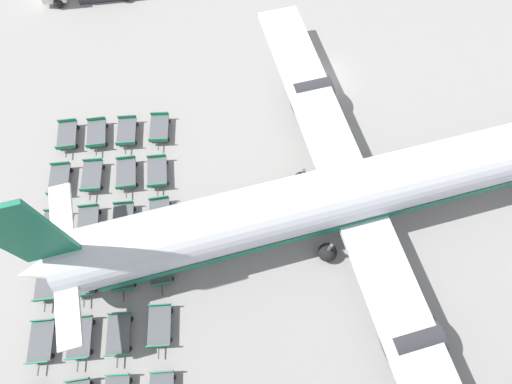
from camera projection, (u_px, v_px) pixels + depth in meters
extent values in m
plane|color=gray|center=(326.00, 80.00, 34.64)|extent=(500.00, 500.00, 0.00)
cylinder|color=silver|center=(379.00, 185.00, 26.67)|extent=(4.61, 42.29, 3.95)
cone|color=silver|center=(57.00, 266.00, 24.35)|extent=(3.82, 4.79, 3.75)
cube|color=#146B4C|center=(25.00, 235.00, 19.68)|extent=(0.33, 2.96, 6.53)
cube|color=silver|center=(65.00, 260.00, 23.89)|extent=(10.33, 1.52, 0.24)
cube|color=silver|center=(353.00, 196.00, 27.29)|extent=(36.85, 3.97, 0.44)
cylinder|color=#333338|center=(412.00, 342.00, 24.30)|extent=(2.72, 3.10, 2.67)
cylinder|color=#333338|center=(311.00, 95.00, 32.22)|extent=(2.72, 3.10, 2.67)
cube|color=#146B4C|center=(376.00, 189.00, 27.30)|extent=(4.63, 38.07, 0.71)
cylinder|color=#56565B|center=(329.00, 249.00, 26.68)|extent=(0.24, 0.24, 1.65)
sphere|color=black|center=(327.00, 252.00, 27.42)|extent=(1.31, 1.31, 1.31)
cylinder|color=#56565B|center=(303.00, 175.00, 29.02)|extent=(0.24, 0.24, 1.65)
sphere|color=black|center=(302.00, 180.00, 29.77)|extent=(1.31, 1.31, 1.31)
sphere|color=black|center=(58.00, 3.00, 38.03)|extent=(0.90, 0.90, 0.90)
cube|color=#515459|center=(67.00, 135.00, 31.60)|extent=(2.76, 1.80, 0.10)
cube|color=#237F56|center=(65.00, 147.00, 30.88)|extent=(0.29, 1.44, 0.32)
cube|color=#237F56|center=(67.00, 120.00, 31.93)|extent=(0.29, 1.44, 0.32)
cube|color=#333338|center=(66.00, 153.00, 31.02)|extent=(0.70, 0.16, 0.06)
sphere|color=black|center=(60.00, 148.00, 31.52)|extent=(0.36, 0.36, 0.36)
sphere|color=black|center=(76.00, 146.00, 31.59)|extent=(0.36, 0.36, 0.36)
sphere|color=black|center=(62.00, 129.00, 32.28)|extent=(0.36, 0.36, 0.36)
sphere|color=black|center=(77.00, 127.00, 32.35)|extent=(0.36, 0.36, 0.36)
cube|color=#515459|center=(59.00, 179.00, 29.93)|extent=(2.79, 1.88, 0.10)
cube|color=#237F56|center=(56.00, 193.00, 29.22)|extent=(0.33, 1.44, 0.32)
cube|color=#237F56|center=(60.00, 163.00, 30.27)|extent=(0.33, 1.44, 0.32)
cube|color=#333338|center=(58.00, 200.00, 29.35)|extent=(0.70, 0.18, 0.06)
sphere|color=black|center=(52.00, 193.00, 29.86)|extent=(0.36, 0.36, 0.36)
sphere|color=black|center=(68.00, 191.00, 29.91)|extent=(0.36, 0.36, 0.36)
sphere|color=black|center=(55.00, 172.00, 30.62)|extent=(0.36, 0.36, 0.36)
sphere|color=black|center=(71.00, 170.00, 30.67)|extent=(0.36, 0.36, 0.36)
cube|color=#515459|center=(53.00, 227.00, 28.31)|extent=(2.83, 1.96, 0.10)
cube|color=#237F56|center=(48.00, 243.00, 27.60)|extent=(0.39, 1.43, 0.32)
cube|color=#237F56|center=(54.00, 210.00, 28.65)|extent=(0.39, 1.43, 0.32)
cube|color=#333338|center=(50.00, 250.00, 27.73)|extent=(0.70, 0.21, 0.06)
sphere|color=black|center=(44.00, 241.00, 28.25)|extent=(0.36, 0.36, 0.36)
sphere|color=black|center=(62.00, 240.00, 28.29)|extent=(0.36, 0.36, 0.36)
sphere|color=black|center=(48.00, 218.00, 29.01)|extent=(0.36, 0.36, 0.36)
sphere|color=black|center=(65.00, 217.00, 29.05)|extent=(0.36, 0.36, 0.36)
cube|color=#515459|center=(47.00, 281.00, 26.69)|extent=(2.79, 1.87, 0.10)
cube|color=#237F56|center=(43.00, 300.00, 25.97)|extent=(0.33, 1.44, 0.32)
cube|color=#237F56|center=(48.00, 262.00, 27.03)|extent=(0.33, 1.44, 0.32)
cube|color=#333338|center=(45.00, 306.00, 26.11)|extent=(0.70, 0.18, 0.06)
sphere|color=black|center=(39.00, 297.00, 26.62)|extent=(0.36, 0.36, 0.36)
sphere|color=black|center=(57.00, 295.00, 26.67)|extent=(0.36, 0.36, 0.36)
sphere|color=black|center=(42.00, 270.00, 27.38)|extent=(0.36, 0.36, 0.36)
sphere|color=black|center=(60.00, 268.00, 27.43)|extent=(0.36, 0.36, 0.36)
cube|color=#515459|center=(41.00, 341.00, 25.09)|extent=(2.80, 1.90, 0.10)
cube|color=#237F56|center=(37.00, 363.00, 24.38)|extent=(0.35, 1.43, 0.32)
cube|color=#237F56|center=(42.00, 320.00, 25.43)|extent=(0.35, 1.43, 0.32)
cube|color=#333338|center=(38.00, 370.00, 24.51)|extent=(0.70, 0.19, 0.06)
sphere|color=black|center=(32.00, 358.00, 25.02)|extent=(0.36, 0.36, 0.36)
sphere|color=black|center=(52.00, 356.00, 25.07)|extent=(0.36, 0.36, 0.36)
sphere|color=black|center=(36.00, 328.00, 25.78)|extent=(0.36, 0.36, 0.36)
sphere|color=black|center=(55.00, 326.00, 25.83)|extent=(0.36, 0.36, 0.36)
cube|color=#515459|center=(96.00, 133.00, 31.67)|extent=(2.76, 1.79, 0.10)
cube|color=#237F56|center=(95.00, 145.00, 30.95)|extent=(0.28, 1.44, 0.32)
cube|color=#237F56|center=(96.00, 119.00, 32.00)|extent=(0.28, 1.44, 0.32)
cube|color=#333338|center=(96.00, 152.00, 31.09)|extent=(0.70, 0.16, 0.06)
sphere|color=black|center=(90.00, 146.00, 31.59)|extent=(0.36, 0.36, 0.36)
sphere|color=black|center=(106.00, 144.00, 31.66)|extent=(0.36, 0.36, 0.36)
sphere|color=black|center=(91.00, 127.00, 32.35)|extent=(0.36, 0.36, 0.36)
sphere|color=black|center=(106.00, 125.00, 32.42)|extent=(0.36, 0.36, 0.36)
cube|color=#515459|center=(92.00, 176.00, 30.06)|extent=(2.82, 1.93, 0.10)
cube|color=#237F56|center=(89.00, 189.00, 29.34)|extent=(0.37, 1.43, 0.32)
cube|color=#237F56|center=(92.00, 160.00, 30.40)|extent=(0.37, 1.43, 0.32)
cube|color=#333338|center=(90.00, 196.00, 29.48)|extent=(0.70, 0.20, 0.06)
sphere|color=black|center=(84.00, 189.00, 30.00)|extent=(0.36, 0.36, 0.36)
sphere|color=black|center=(101.00, 188.00, 30.04)|extent=(0.36, 0.36, 0.36)
sphere|color=black|center=(87.00, 168.00, 30.76)|extent=(0.36, 0.36, 0.36)
sphere|color=black|center=(103.00, 167.00, 30.80)|extent=(0.36, 0.36, 0.36)
cube|color=#515459|center=(88.00, 222.00, 28.46)|extent=(2.77, 1.83, 0.10)
cube|color=#237F56|center=(86.00, 238.00, 27.75)|extent=(0.30, 1.44, 0.32)
cube|color=#237F56|center=(88.00, 205.00, 28.80)|extent=(0.30, 1.44, 0.32)
cube|color=#333338|center=(87.00, 245.00, 27.88)|extent=(0.70, 0.17, 0.06)
sphere|color=black|center=(80.00, 237.00, 28.39)|extent=(0.36, 0.36, 0.36)
sphere|color=black|center=(98.00, 235.00, 28.45)|extent=(0.36, 0.36, 0.36)
sphere|color=black|center=(82.00, 214.00, 29.15)|extent=(0.36, 0.36, 0.36)
sphere|color=black|center=(99.00, 212.00, 29.21)|extent=(0.36, 0.36, 0.36)
cube|color=#515459|center=(84.00, 277.00, 26.81)|extent=(2.74, 1.76, 0.10)
cube|color=#237F56|center=(82.00, 295.00, 26.10)|extent=(0.26, 1.44, 0.32)
cube|color=#237F56|center=(83.00, 258.00, 27.14)|extent=(0.26, 1.44, 0.32)
cube|color=#333338|center=(84.00, 302.00, 26.23)|extent=(0.70, 0.15, 0.06)
sphere|color=black|center=(76.00, 293.00, 26.73)|extent=(0.36, 0.36, 0.36)
sphere|color=black|center=(95.00, 290.00, 26.81)|extent=(0.36, 0.36, 0.36)
sphere|color=black|center=(77.00, 267.00, 27.48)|extent=(0.36, 0.36, 0.36)
sphere|color=black|center=(95.00, 264.00, 27.56)|extent=(0.36, 0.36, 0.36)
cube|color=#515459|center=(80.00, 337.00, 25.19)|extent=(2.81, 1.91, 0.10)
cube|color=#237F56|center=(76.00, 359.00, 24.47)|extent=(0.36, 1.43, 0.32)
cube|color=#237F56|center=(80.00, 316.00, 25.52)|extent=(0.36, 1.43, 0.32)
cube|color=#333338|center=(78.00, 366.00, 24.61)|extent=(0.70, 0.19, 0.06)
sphere|color=black|center=(71.00, 354.00, 25.12)|extent=(0.36, 0.36, 0.36)
sphere|color=black|center=(90.00, 352.00, 25.17)|extent=(0.36, 0.36, 0.36)
sphere|color=black|center=(74.00, 324.00, 25.88)|extent=(0.36, 0.36, 0.36)
sphere|color=black|center=(93.00, 322.00, 25.93)|extent=(0.36, 0.36, 0.36)
cube|color=#237F56|center=(77.00, 380.00, 23.97)|extent=(0.26, 1.44, 0.32)
sphere|color=black|center=(90.00, 384.00, 24.39)|extent=(0.36, 0.36, 0.36)
cube|color=#515459|center=(127.00, 131.00, 31.74)|extent=(2.82, 1.93, 0.10)
cube|color=#237F56|center=(125.00, 143.00, 31.02)|extent=(0.37, 1.43, 0.32)
cube|color=#237F56|center=(127.00, 117.00, 32.08)|extent=(0.37, 1.43, 0.32)
cube|color=#333338|center=(126.00, 150.00, 31.16)|extent=(0.70, 0.20, 0.06)
sphere|color=black|center=(119.00, 144.00, 31.68)|extent=(0.36, 0.36, 0.36)
sphere|color=black|center=(135.00, 143.00, 31.72)|extent=(0.36, 0.36, 0.36)
sphere|color=black|center=(121.00, 125.00, 32.44)|extent=(0.36, 0.36, 0.36)
sphere|color=black|center=(136.00, 124.00, 32.48)|extent=(0.36, 0.36, 0.36)
cube|color=#515459|center=(126.00, 173.00, 30.15)|extent=(2.77, 1.81, 0.10)
cube|color=#237F56|center=(125.00, 187.00, 29.44)|extent=(0.29, 1.44, 0.32)
cube|color=#237F56|center=(125.00, 157.00, 30.49)|extent=(0.29, 1.44, 0.32)
cube|color=#333338|center=(126.00, 193.00, 29.57)|extent=(0.70, 0.16, 0.06)
sphere|color=black|center=(119.00, 187.00, 30.07)|extent=(0.36, 0.36, 0.36)
sphere|color=black|center=(136.00, 185.00, 30.14)|extent=(0.36, 0.36, 0.36)
sphere|color=black|center=(120.00, 166.00, 30.83)|extent=(0.36, 0.36, 0.36)
sphere|color=black|center=(136.00, 164.00, 30.90)|extent=(0.36, 0.36, 0.36)
cube|color=#515459|center=(123.00, 220.00, 28.56)|extent=(2.80, 1.89, 0.10)
cube|color=#237F56|center=(121.00, 235.00, 27.84)|extent=(0.34, 1.44, 0.32)
cube|color=#237F56|center=(123.00, 202.00, 28.90)|extent=(0.34, 1.44, 0.32)
cube|color=#333338|center=(122.00, 242.00, 27.98)|extent=(0.70, 0.19, 0.06)
sphere|color=black|center=(115.00, 234.00, 28.49)|extent=(0.36, 0.36, 0.36)
sphere|color=black|center=(133.00, 232.00, 28.54)|extent=(0.36, 0.36, 0.36)
sphere|color=black|center=(117.00, 211.00, 29.25)|extent=(0.36, 0.36, 0.36)
sphere|color=black|center=(133.00, 209.00, 29.30)|extent=(0.36, 0.36, 0.36)
cube|color=#515459|center=(123.00, 272.00, 26.96)|extent=(2.74, 1.76, 0.10)
cube|color=#237F56|center=(122.00, 290.00, 26.25)|extent=(0.26, 1.44, 0.32)
cube|color=#237F56|center=(122.00, 253.00, 27.29)|extent=(0.26, 1.44, 0.32)
cube|color=#333338|center=(124.00, 296.00, 26.38)|extent=(0.70, 0.15, 0.06)
sphere|color=black|center=(116.00, 288.00, 26.88)|extent=(0.36, 0.36, 0.36)
sphere|color=black|center=(134.00, 285.00, 26.96)|extent=(0.36, 0.36, 0.36)
sphere|color=black|center=(115.00, 262.00, 27.63)|extent=(0.36, 0.36, 0.36)
sphere|color=black|center=(133.00, 259.00, 27.71)|extent=(0.36, 0.36, 0.36)
cube|color=#515459|center=(118.00, 334.00, 25.28)|extent=(2.81, 1.93, 0.10)
cube|color=#237F56|center=(116.00, 355.00, 24.56)|extent=(0.36, 1.43, 0.32)
cube|color=#237F56|center=(119.00, 313.00, 25.61)|extent=(0.36, 1.43, 0.32)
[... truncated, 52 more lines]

